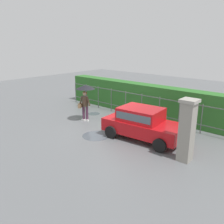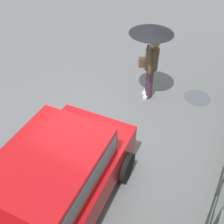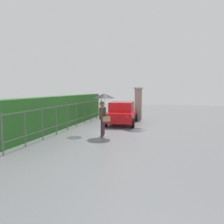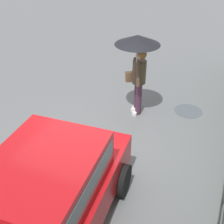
# 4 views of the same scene
# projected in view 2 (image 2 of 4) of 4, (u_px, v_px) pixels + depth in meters

# --- Properties ---
(ground_plane) EXTENTS (40.00, 40.00, 0.00)m
(ground_plane) POSITION_uv_depth(u_px,v_px,m) (106.00, 139.00, 6.10)
(ground_plane) COLOR slate
(car) EXTENTS (3.86, 2.14, 1.48)m
(car) POSITION_uv_depth(u_px,v_px,m) (51.00, 185.00, 4.26)
(car) COLOR #B71116
(car) RESTS_ON ground
(pedestrian) EXTENTS (1.06, 1.06, 2.10)m
(pedestrian) POSITION_uv_depth(u_px,v_px,m) (151.00, 43.00, 6.25)
(pedestrian) COLOR #47283D
(pedestrian) RESTS_ON ground
(puddle_near) EXTENTS (1.34, 1.34, 0.00)m
(puddle_near) POSITION_uv_depth(u_px,v_px,m) (66.00, 125.00, 6.44)
(puddle_near) COLOR #4C545B
(puddle_near) RESTS_ON ground
(puddle_far) EXTENTS (0.74, 0.74, 0.00)m
(puddle_far) POSITION_uv_depth(u_px,v_px,m) (197.00, 98.00, 7.25)
(puddle_far) COLOR #4C545B
(puddle_far) RESTS_ON ground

